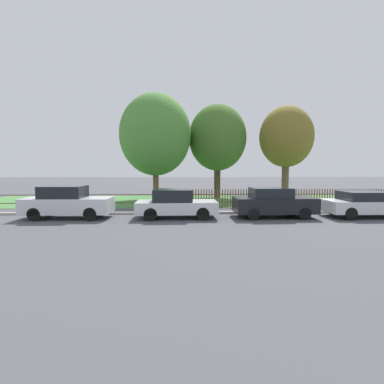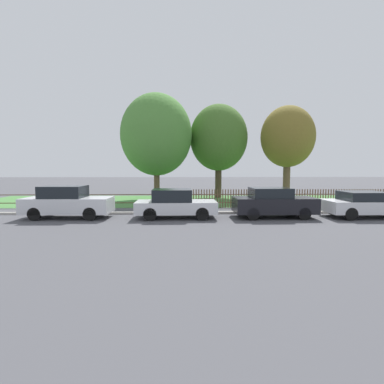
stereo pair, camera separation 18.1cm
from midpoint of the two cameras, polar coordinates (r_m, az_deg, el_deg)
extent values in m
plane|color=#4C4C51|center=(17.00, 20.14, -3.88)|extent=(120.00, 120.00, 0.00)
cube|color=#B2ADA3|center=(17.09, 20.02, -3.63)|extent=(42.41, 0.20, 0.12)
cube|color=#477F3D|center=(23.06, 14.08, -1.53)|extent=(42.41, 7.90, 0.01)
cube|color=brown|center=(19.31, 17.33, -1.87)|extent=(42.41, 0.03, 0.05)
cube|color=brown|center=(19.26, 17.37, -0.41)|extent=(42.41, 0.03, 0.05)
cube|color=brown|center=(18.17, -2.12, -1.27)|extent=(0.06, 0.03, 1.12)
cube|color=brown|center=(18.17, -1.60, -1.27)|extent=(0.06, 0.03, 1.12)
cube|color=brown|center=(18.17, -1.09, -1.27)|extent=(0.06, 0.03, 1.12)
cube|color=brown|center=(18.17, -0.58, -1.27)|extent=(0.06, 0.03, 1.12)
cube|color=brown|center=(18.18, -0.06, -1.27)|extent=(0.06, 0.03, 1.12)
cube|color=brown|center=(18.18, 0.45, -1.26)|extent=(0.06, 0.03, 1.12)
cube|color=brown|center=(18.19, 0.96, -1.26)|extent=(0.06, 0.03, 1.12)
cube|color=brown|center=(18.20, 1.47, -1.26)|extent=(0.06, 0.03, 1.12)
cube|color=brown|center=(18.21, 1.98, -1.26)|extent=(0.06, 0.03, 1.12)
cube|color=brown|center=(18.22, 2.49, -1.26)|extent=(0.06, 0.03, 1.12)
cube|color=brown|center=(18.24, 3.00, -1.25)|extent=(0.06, 0.03, 1.12)
cube|color=brown|center=(18.25, 3.51, -1.25)|extent=(0.06, 0.03, 1.12)
cube|color=brown|center=(18.27, 4.02, -1.25)|extent=(0.06, 0.03, 1.12)
cube|color=brown|center=(18.29, 4.53, -1.25)|extent=(0.06, 0.03, 1.12)
cube|color=brown|center=(18.31, 5.03, -1.24)|extent=(0.06, 0.03, 1.12)
cube|color=brown|center=(18.33, 5.54, -1.24)|extent=(0.06, 0.03, 1.12)
cube|color=brown|center=(18.35, 6.04, -1.24)|extent=(0.06, 0.03, 1.12)
cube|color=brown|center=(18.37, 6.54, -1.23)|extent=(0.06, 0.03, 1.12)
cube|color=brown|center=(18.40, 7.05, -1.23)|extent=(0.06, 0.03, 1.12)
cube|color=brown|center=(18.42, 7.54, -1.23)|extent=(0.06, 0.03, 1.12)
cube|color=brown|center=(18.45, 8.04, -1.22)|extent=(0.06, 0.03, 1.12)
cube|color=brown|center=(18.48, 8.54, -1.22)|extent=(0.06, 0.03, 1.12)
cube|color=brown|center=(18.51, 9.03, -1.22)|extent=(0.06, 0.03, 1.12)
cube|color=brown|center=(18.54, 9.53, -1.21)|extent=(0.06, 0.03, 1.12)
cube|color=brown|center=(18.58, 10.02, -1.21)|extent=(0.06, 0.03, 1.12)
cube|color=brown|center=(18.61, 10.51, -1.21)|extent=(0.06, 0.03, 1.12)
cube|color=brown|center=(18.65, 11.00, -1.20)|extent=(0.06, 0.03, 1.12)
cube|color=brown|center=(18.69, 11.48, -1.20)|extent=(0.06, 0.03, 1.12)
cube|color=brown|center=(18.72, 11.97, -1.19)|extent=(0.06, 0.03, 1.12)
cube|color=brown|center=(18.76, 12.45, -1.19)|extent=(0.06, 0.03, 1.12)
cube|color=brown|center=(18.81, 12.93, -1.19)|extent=(0.06, 0.03, 1.12)
cube|color=brown|center=(18.85, 13.41, -1.18)|extent=(0.06, 0.03, 1.12)
cube|color=brown|center=(18.89, 13.88, -1.18)|extent=(0.06, 0.03, 1.12)
cube|color=brown|center=(18.94, 14.36, -1.17)|extent=(0.06, 0.03, 1.12)
cube|color=brown|center=(18.98, 14.83, -1.17)|extent=(0.06, 0.03, 1.12)
cube|color=brown|center=(19.03, 15.30, -1.16)|extent=(0.06, 0.03, 1.12)
cube|color=brown|center=(19.08, 15.76, -1.16)|extent=(0.06, 0.03, 1.12)
cube|color=brown|center=(19.13, 16.23, -1.16)|extent=(0.06, 0.03, 1.12)
cube|color=brown|center=(19.18, 16.69, -1.15)|extent=(0.06, 0.03, 1.12)
cube|color=brown|center=(19.24, 17.15, -1.15)|extent=(0.06, 0.03, 1.12)
cube|color=brown|center=(19.29, 17.61, -1.14)|extent=(0.06, 0.03, 1.12)
cube|color=brown|center=(19.34, 18.06, -1.14)|extent=(0.06, 0.03, 1.12)
cube|color=brown|center=(19.40, 18.51, -1.13)|extent=(0.06, 0.03, 1.12)
cube|color=brown|center=(19.46, 18.96, -1.13)|extent=(0.06, 0.03, 1.12)
cube|color=brown|center=(19.52, 19.40, -1.12)|extent=(0.06, 0.03, 1.12)
cube|color=brown|center=(19.58, 19.85, -1.12)|extent=(0.06, 0.03, 1.12)
cube|color=brown|center=(19.64, 20.29, -1.11)|extent=(0.06, 0.03, 1.12)
cube|color=brown|center=(19.70, 20.73, -1.11)|extent=(0.06, 0.03, 1.12)
cube|color=brown|center=(19.77, 21.16, -1.10)|extent=(0.06, 0.03, 1.12)
cube|color=brown|center=(19.83, 21.59, -1.10)|extent=(0.06, 0.03, 1.12)
cube|color=brown|center=(19.90, 22.02, -1.09)|extent=(0.06, 0.03, 1.12)
cube|color=brown|center=(19.96, 22.45, -1.09)|extent=(0.06, 0.03, 1.12)
cube|color=brown|center=(20.03, 22.87, -1.08)|extent=(0.06, 0.03, 1.12)
cube|color=brown|center=(20.10, 23.29, -1.08)|extent=(0.06, 0.03, 1.12)
cube|color=brown|center=(20.17, 23.71, -1.07)|extent=(0.06, 0.03, 1.12)
cube|color=brown|center=(20.24, 24.13, -1.07)|extent=(0.06, 0.03, 1.12)
cube|color=brown|center=(20.31, 24.54, -1.06)|extent=(0.06, 0.03, 1.12)
cube|color=brown|center=(20.39, 24.95, -1.06)|extent=(0.06, 0.03, 1.12)
cube|color=brown|center=(20.46, 25.35, -1.05)|extent=(0.06, 0.03, 1.12)
cube|color=brown|center=(20.54, 25.76, -1.05)|extent=(0.06, 0.03, 1.12)
cube|color=brown|center=(20.61, 26.16, -1.04)|extent=(0.06, 0.03, 1.12)
cube|color=brown|center=(20.69, 26.55, -1.04)|extent=(0.06, 0.03, 1.12)
cube|color=brown|center=(20.77, 26.95, -1.03)|extent=(0.06, 0.03, 1.12)
cube|color=brown|center=(20.85, 27.34, -1.03)|extent=(0.06, 0.03, 1.12)
cube|color=brown|center=(20.93, 27.73, -1.02)|extent=(0.06, 0.03, 1.12)
cube|color=brown|center=(21.01, 28.11, -1.02)|extent=(0.06, 0.03, 1.12)
cube|color=brown|center=(21.09, 28.49, -1.01)|extent=(0.06, 0.03, 1.12)
cube|color=brown|center=(21.17, 28.87, -1.01)|extent=(0.06, 0.03, 1.12)
cube|color=brown|center=(21.26, 29.25, -1.00)|extent=(0.06, 0.03, 1.12)
cube|color=brown|center=(21.34, 29.62, -0.99)|extent=(0.06, 0.03, 1.12)
cube|color=brown|center=(21.43, 29.99, -0.99)|extent=(0.06, 0.03, 1.12)
cube|color=brown|center=(21.52, 30.36, -0.98)|extent=(0.06, 0.03, 1.12)
cube|color=brown|center=(21.60, 30.73, -0.98)|extent=(0.06, 0.03, 1.12)
cube|color=brown|center=(21.69, 31.09, -0.97)|extent=(0.06, 0.03, 1.12)
cube|color=brown|center=(21.78, 31.45, -0.97)|extent=(0.06, 0.03, 1.12)
cube|color=brown|center=(21.87, 31.80, -0.96)|extent=(0.06, 0.03, 1.12)
cube|color=brown|center=(21.96, 32.15, -0.96)|extent=(0.06, 0.03, 1.12)
cube|color=brown|center=(22.05, 32.50, -0.95)|extent=(0.06, 0.03, 1.12)
cube|color=silver|center=(15.65, -22.81, -2.35)|extent=(4.14, 1.71, 0.74)
cube|color=black|center=(15.67, -23.59, 0.03)|extent=(2.00, 1.51, 0.57)
cylinder|color=black|center=(15.98, -17.52, -3.22)|extent=(0.62, 0.15, 0.62)
cylinder|color=black|center=(14.56, -19.19, -4.03)|extent=(0.62, 0.15, 0.62)
cylinder|color=black|center=(16.88, -25.86, -3.06)|extent=(0.62, 0.15, 0.62)
cylinder|color=black|center=(15.54, -28.18, -3.79)|extent=(0.62, 0.15, 0.62)
cube|color=silver|center=(14.58, -3.29, -2.84)|extent=(3.92, 1.81, 0.56)
cube|color=black|center=(14.52, -4.07, -0.61)|extent=(1.90, 1.60, 0.58)
cylinder|color=black|center=(15.45, 1.19, -3.29)|extent=(0.61, 0.15, 0.61)
cylinder|color=black|center=(13.88, 1.70, -4.21)|extent=(0.61, 0.15, 0.61)
cylinder|color=black|center=(15.46, -7.76, -3.33)|extent=(0.61, 0.15, 0.61)
cylinder|color=black|center=(13.88, -8.28, -4.25)|extent=(0.61, 0.15, 0.61)
cube|color=black|center=(15.24, 15.02, -2.36)|extent=(3.91, 1.76, 0.74)
cube|color=black|center=(15.12, 14.37, -0.09)|extent=(1.88, 1.57, 0.47)
cylinder|color=black|center=(16.42, 18.18, -3.08)|extent=(0.59, 0.15, 0.59)
cylinder|color=black|center=(14.96, 20.33, -3.88)|extent=(0.59, 0.15, 0.59)
cylinder|color=black|center=(15.73, 9.92, -3.25)|extent=(0.59, 0.15, 0.59)
cylinder|color=black|center=(14.20, 11.30, -4.13)|extent=(0.59, 0.15, 0.59)
cube|color=silver|center=(17.04, 29.85, -2.33)|extent=(3.92, 1.86, 0.59)
cube|color=black|center=(16.89, 29.36, -0.63)|extent=(1.89, 1.67, 0.43)
cylinder|color=black|center=(18.44, 31.60, -2.70)|extent=(0.61, 0.14, 0.61)
cylinder|color=black|center=(17.20, 24.87, -2.92)|extent=(0.61, 0.14, 0.61)
cylinder|color=black|center=(15.72, 27.71, -3.70)|extent=(0.61, 0.14, 0.61)
cylinder|color=black|center=(16.84, -2.12, -2.71)|extent=(0.57, 0.16, 0.57)
cylinder|color=black|center=(16.76, -6.93, -2.77)|extent=(0.57, 0.16, 0.57)
ellipsoid|color=#9EA0A8|center=(16.74, -4.53, -1.49)|extent=(1.91, 0.79, 0.87)
ellipsoid|color=#9EA0A8|center=(16.75, -3.03, -0.68)|extent=(0.50, 0.81, 0.40)
cylinder|color=brown|center=(22.96, -7.14, 2.56)|extent=(0.43, 0.43, 3.22)
ellipsoid|color=#4C8438|center=(23.08, -7.22, 10.78)|extent=(5.35, 5.35, 6.16)
cylinder|color=#473828|center=(24.43, 4.62, 2.90)|extent=(0.52, 0.52, 3.38)
ellipsoid|color=#426B28|center=(24.53, 4.67, 10.27)|extent=(4.61, 4.61, 5.30)
cylinder|color=brown|center=(25.04, 17.14, 2.95)|extent=(0.55, 0.55, 3.55)
ellipsoid|color=olive|center=(25.14, 17.31, 10.03)|extent=(4.19, 4.19, 4.81)
camera|label=1|loc=(0.09, -90.31, -0.03)|focal=28.00mm
camera|label=2|loc=(0.09, 89.69, 0.03)|focal=28.00mm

